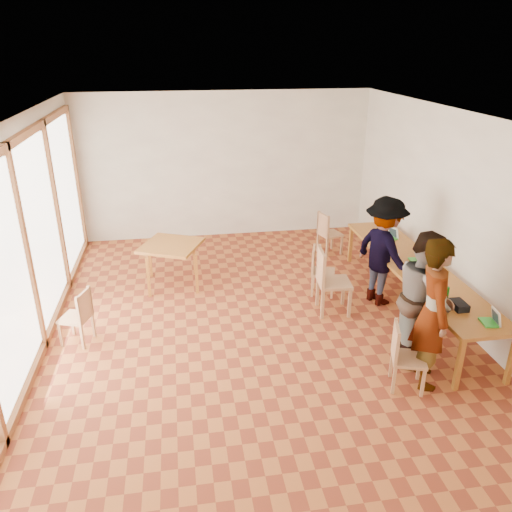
{
  "coord_description": "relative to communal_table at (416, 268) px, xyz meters",
  "views": [
    {
      "loc": [
        -0.99,
        -6.2,
        3.86
      ],
      "look_at": [
        0.03,
        0.15,
        1.1
      ],
      "focal_mm": 35.0,
      "sensor_mm": 36.0,
      "label": 1
    }
  ],
  "objects": [
    {
      "name": "wall_back",
      "position": [
        -2.5,
        3.79,
        0.8
      ],
      "size": [
        6.0,
        0.1,
        3.0
      ],
      "primitive_type": "cube",
      "color": "#EDE6CD",
      "rests_on": "ground"
    },
    {
      "name": "chair_near",
      "position": [
        -0.99,
        -1.76,
        -0.19
      ],
      "size": [
        0.49,
        0.49,
        0.44
      ],
      "rotation": [
        0.0,
        0.0,
        -0.32
      ],
      "color": "tan",
      "rests_on": "ground"
    },
    {
      "name": "yellow_mug",
      "position": [
        -0.21,
        -0.15,
        0.1
      ],
      "size": [
        0.17,
        0.17,
        0.11
      ],
      "primitive_type": "imported",
      "rotation": [
        0.0,
        0.0,
        -0.3
      ],
      "color": "gold",
      "rests_on": "communal_table"
    },
    {
      "name": "window_wall",
      "position": [
        -5.46,
        -0.21,
        0.8
      ],
      "size": [
        0.1,
        8.0,
        3.0
      ],
      "primitive_type": "cube",
      "color": "white",
      "rests_on": "ground"
    },
    {
      "name": "person_far",
      "position": [
        -0.4,
        0.34,
        0.17
      ],
      "size": [
        0.98,
        1.28,
        1.74
      ],
      "primitive_type": "imported",
      "rotation": [
        0.0,
        0.0,
        1.9
      ],
      "color": "gray",
      "rests_on": "ground"
    },
    {
      "name": "person_near",
      "position": [
        -0.63,
        -1.7,
        0.24
      ],
      "size": [
        0.6,
        0.78,
        1.88
      ],
      "primitive_type": "imported",
      "rotation": [
        0.0,
        0.0,
        1.33
      ],
      "color": "gray",
      "rests_on": "ground"
    },
    {
      "name": "pink_phone",
      "position": [
        -0.24,
        -0.98,
        0.05
      ],
      "size": [
        0.05,
        0.1,
        0.01
      ],
      "primitive_type": "cube",
      "color": "#EC4699",
      "rests_on": "communal_table"
    },
    {
      "name": "person_mid",
      "position": [
        -0.5,
        -1.2,
        0.18
      ],
      "size": [
        0.91,
        1.03,
        1.77
      ],
      "primitive_type": "imported",
      "rotation": [
        0.0,
        0.0,
        1.25
      ],
      "color": "gray",
      "rests_on": "ground"
    },
    {
      "name": "laptop_far",
      "position": [
        0.08,
        1.16,
        0.1
      ],
      "size": [
        0.27,
        0.29,
        0.2
      ],
      "rotation": [
        0.0,
        0.0,
        0.36
      ],
      "color": "green",
      "rests_on": "communal_table"
    },
    {
      "name": "wall_front",
      "position": [
        -2.5,
        -4.21,
        0.8
      ],
      "size": [
        6.0,
        0.1,
        3.0
      ],
      "primitive_type": "cube",
      "color": "#EDE6CD",
      "rests_on": "ground"
    },
    {
      "name": "chair_spare",
      "position": [
        -4.92,
        -0.16,
        -0.21
      ],
      "size": [
        0.47,
        0.47,
        0.42
      ],
      "rotation": [
        0.0,
        0.0,
        2.8
      ],
      "color": "tan",
      "rests_on": "ground"
    },
    {
      "name": "laptop_near",
      "position": [
        0.13,
        -1.73,
        0.1
      ],
      "size": [
        0.22,
        0.25,
        0.19
      ],
      "rotation": [
        0.0,
        0.0,
        -0.14
      ],
      "color": "green",
      "rests_on": "communal_table"
    },
    {
      "name": "ground",
      "position": [
        -2.5,
        -0.21,
        -0.7
      ],
      "size": [
        8.0,
        8.0,
        0.0
      ],
      "primitive_type": "plane",
      "color": "#AA5829",
      "rests_on": "ground"
    },
    {
      "name": "condiment_cup",
      "position": [
        -0.08,
        -0.96,
        0.08
      ],
      "size": [
        0.08,
        0.08,
        0.06
      ],
      "primitive_type": "cylinder",
      "color": "white",
      "rests_on": "communal_table"
    },
    {
      "name": "chair_empty",
      "position": [
        -0.69,
        2.38,
        -0.19
      ],
      "size": [
        0.48,
        0.48,
        0.45
      ],
      "rotation": [
        0.0,
        0.0,
        0.28
      ],
      "color": "tan",
      "rests_on": "ground"
    },
    {
      "name": "side_table",
      "position": [
        -3.67,
        1.48,
        -0.03
      ],
      "size": [
        0.9,
        0.9,
        0.75
      ],
      "rotation": [
        0.0,
        0.0,
        -0.42
      ],
      "color": "#A66F24",
      "rests_on": "ground"
    },
    {
      "name": "ceiling",
      "position": [
        -2.5,
        -0.21,
        2.32
      ],
      "size": [
        6.0,
        8.0,
        0.04
      ],
      "primitive_type": "cube",
      "color": "white",
      "rests_on": "wall_back"
    },
    {
      "name": "laptop_mid",
      "position": [
        0.09,
        0.15,
        0.1
      ],
      "size": [
        0.21,
        0.23,
        0.18
      ],
      "rotation": [
        0.0,
        0.0,
        -0.13
      ],
      "color": "green",
      "rests_on": "communal_table"
    },
    {
      "name": "green_bottle",
      "position": [
        -0.23,
        -1.25,
        0.19
      ],
      "size": [
        0.07,
        0.07,
        0.28
      ],
      "primitive_type": "cylinder",
      "color": "#106B15",
      "rests_on": "communal_table"
    },
    {
      "name": "clear_glass",
      "position": [
        -0.2,
        0.28,
        0.09
      ],
      "size": [
        0.07,
        0.07,
        0.09
      ],
      "primitive_type": "cylinder",
      "color": "silver",
      "rests_on": "communal_table"
    },
    {
      "name": "chair_far",
      "position": [
        -1.3,
        0.78,
        -0.21
      ],
      "size": [
        0.48,
        0.48,
        0.43
      ],
      "rotation": [
        0.0,
        0.0,
        -0.33
      ],
      "color": "tan",
      "rests_on": "ground"
    },
    {
      "name": "wall_right",
      "position": [
        0.5,
        -0.21,
        0.8
      ],
      "size": [
        0.1,
        8.0,
        3.0
      ],
      "primitive_type": "cube",
      "color": "#EDE6CD",
      "rests_on": "ground"
    },
    {
      "name": "black_pouch",
      "position": [
        -0.07,
        -1.32,
        0.09
      ],
      "size": [
        0.16,
        0.26,
        0.09
      ],
      "primitive_type": "cube",
      "color": "black",
      "rests_on": "communal_table"
    },
    {
      "name": "chair_mid",
      "position": [
        -1.34,
        0.15,
        -0.07
      ],
      "size": [
        0.52,
        0.52,
        0.55
      ],
      "rotation": [
        0.0,
        0.0,
        -0.09
      ],
      "color": "tan",
      "rests_on": "ground"
    },
    {
      "name": "communal_table",
      "position": [
        0.0,
        0.0,
        0.0
      ],
      "size": [
        0.8,
        4.0,
        0.75
      ],
      "color": "#A66F24",
      "rests_on": "ground"
    }
  ]
}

